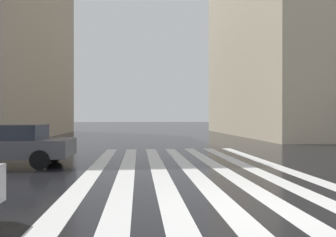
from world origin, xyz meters
TOP-DOWN VIEW (x-y plane):
  - ground_plane at (0.00, 0.00)m, footprint 220.00×220.00m
  - zebra_crossing at (4.00, 0.61)m, footprint 13.00×6.50m
  - car_dark_grey at (5.50, 6.66)m, footprint 1.85×4.10m

SIDE VIEW (x-z plane):
  - ground_plane at x=0.00m, z-range 0.00..0.00m
  - zebra_crossing at x=4.00m, z-range 0.00..0.01m
  - car_dark_grey at x=5.50m, z-range 0.05..1.46m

